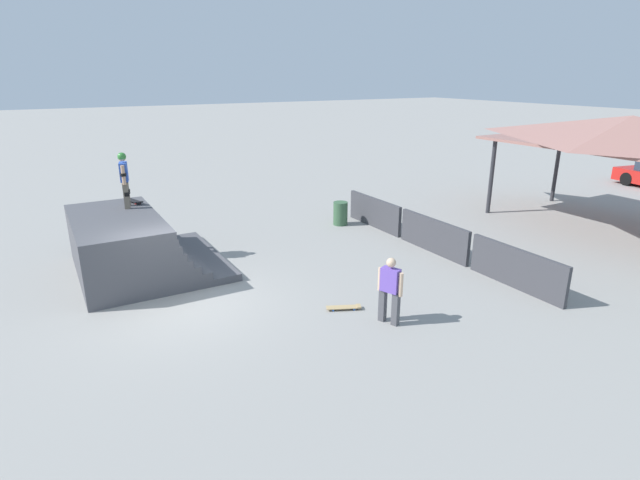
% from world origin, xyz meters
% --- Properties ---
extents(ground_plane, '(160.00, 160.00, 0.00)m').
position_xyz_m(ground_plane, '(0.00, 0.00, 0.00)').
color(ground_plane, gray).
extents(quarter_pipe_ramp, '(4.28, 3.81, 1.63)m').
position_xyz_m(quarter_pipe_ramp, '(-2.70, -0.66, 0.74)').
color(quarter_pipe_ramp, '#4C4C51').
rests_on(quarter_pipe_ramp, ground).
extents(skater_on_deck, '(0.68, 0.29, 1.57)m').
position_xyz_m(skater_on_deck, '(-3.64, -0.44, 2.53)').
color(skater_on_deck, '#6B6051').
rests_on(skater_on_deck, quarter_pipe_ramp).
extents(skateboard_on_deck, '(0.79, 0.43, 0.09)m').
position_xyz_m(skateboard_on_deck, '(-4.07, -0.19, 1.69)').
color(skateboard_on_deck, red).
rests_on(skateboard_on_deck, quarter_pipe_ramp).
extents(bystander_walking, '(0.61, 0.35, 1.54)m').
position_xyz_m(bystander_walking, '(3.27, 3.75, 0.85)').
color(bystander_walking, '#4C4C51').
rests_on(bystander_walking, ground).
extents(skateboard_on_ground, '(0.52, 0.83, 0.09)m').
position_xyz_m(skateboard_on_ground, '(2.24, 3.25, 0.06)').
color(skateboard_on_ground, blue).
rests_on(skateboard_on_ground, ground).
extents(barrier_fence, '(9.19, 0.12, 1.05)m').
position_xyz_m(barrier_fence, '(0.21, 7.77, 0.53)').
color(barrier_fence, '#3D3D42').
rests_on(barrier_fence, ground).
extents(pavilion_shelter, '(9.09, 4.63, 3.97)m').
position_xyz_m(pavilion_shelter, '(1.66, 14.79, 3.41)').
color(pavilion_shelter, '#2D2D33').
rests_on(pavilion_shelter, ground).
extents(trash_bin, '(0.52, 0.52, 0.85)m').
position_xyz_m(trash_bin, '(-3.73, 6.84, 0.42)').
color(trash_bin, '#385B3D').
rests_on(trash_bin, ground).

